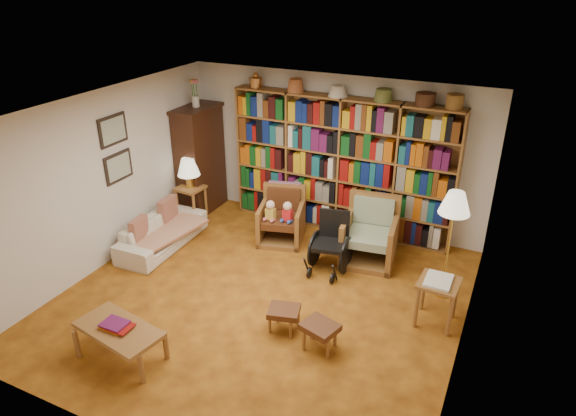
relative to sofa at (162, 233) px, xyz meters
The scene contains 23 objects.
floor 2.14m from the sofa, 15.47° to the right, with size 5.00×5.00×0.00m, color #B46D1B.
ceiling 3.11m from the sofa, 15.47° to the right, with size 5.00×5.00×0.00m, color silver.
wall_back 2.99m from the sofa, 43.31° to the left, with size 5.00×5.00×0.00m, color silver.
wall_front 3.83m from the sofa, 56.24° to the right, with size 5.00×5.00×0.00m, color silver.
wall_left 1.25m from the sofa, 128.42° to the right, with size 5.00×5.00×0.00m, color silver.
wall_right 4.70m from the sofa, ahead, with size 5.00×5.00×0.00m, color silver.
bookshelf 3.01m from the sofa, 38.06° to the left, with size 3.60×0.30×2.42m.
curio_cabinet 1.62m from the sofa, 98.14° to the left, with size 0.50×0.95×2.40m.
framed_pictures 1.48m from the sofa, 148.03° to the right, with size 0.03×0.52×0.97m.
sofa is the anchor object (origin of this frame).
sofa_throw 0.08m from the sofa, ahead, with size 0.68×1.28×0.04m, color beige.
cushion_left 0.43m from the sofa, 110.38° to the left, with size 0.12×0.39×0.39m, color maroon.
cushion_right 0.43m from the sofa, 110.38° to the right, with size 0.11×0.35×0.35m, color maroon.
side_table_lamp 0.97m from the sofa, 96.07° to the left, with size 0.45×0.45×0.62m.
table_lamp 1.19m from the sofa, 96.07° to the left, with size 0.37×0.37×0.51m.
armchair_leather 1.91m from the sofa, 33.35° to the left, with size 0.87×0.88×0.87m.
armchair_sage 3.21m from the sofa, 19.24° to the left, with size 0.87×0.89×0.95m.
wheelchair 2.64m from the sofa, 11.31° to the left, with size 0.51×0.71×0.89m.
floor_lamp 4.34m from the sofa, ahead, with size 0.39×0.39×1.49m.
side_table_papers 4.21m from the sofa, ahead, with size 0.49×0.49×0.62m.
footstool_a 2.79m from the sofa, 21.51° to the right, with size 0.43×0.40×0.31m.
footstool_b 3.30m from the sofa, 20.06° to the right, with size 0.47×0.43×0.33m.
coffee_table 2.53m from the sofa, 62.42° to the right, with size 1.07×0.67×0.47m.
Camera 1 is at (2.71, -4.92, 4.02)m, focal length 32.00 mm.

